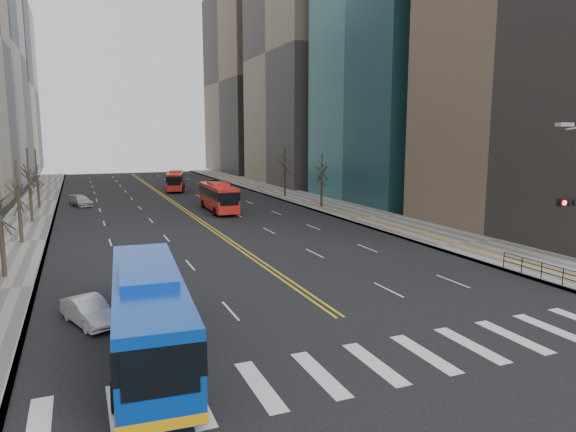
{
  "coord_description": "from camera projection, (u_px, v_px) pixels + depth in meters",
  "views": [
    {
      "loc": [
        -11.43,
        -16.14,
        8.8
      ],
      "look_at": [
        1.17,
        14.63,
        3.54
      ],
      "focal_mm": 32.0,
      "sensor_mm": 36.0,
      "label": 1
    }
  ],
  "objects": [
    {
      "name": "office_towers",
      "position": [
        150.0,
        36.0,
        79.33
      ],
      "size": [
        83.0,
        134.0,
        58.0
      ],
      "color": "#979799",
      "rests_on": "ground"
    },
    {
      "name": "sidewalk_right",
      "position": [
        315.0,
        201.0,
        68.08
      ],
      "size": [
        7.0,
        130.0,
        0.15
      ],
      "primitive_type": "cube",
      "color": "slate",
      "rests_on": "ground"
    },
    {
      "name": "pedestrian_railing",
      "position": [
        542.0,
        268.0,
        31.12
      ],
      "size": [
        0.06,
        6.06,
        1.02
      ],
      "color": "black",
      "rests_on": "sidewalk_right"
    },
    {
      "name": "car_dark_far",
      "position": [
        216.0,
        183.0,
        88.34
      ],
      "size": [
        2.67,
        4.82,
        1.28
      ],
      "primitive_type": "imported",
      "rotation": [
        0.0,
        0.0,
        0.12
      ],
      "color": "black",
      "rests_on": "ground"
    },
    {
      "name": "car_silver",
      "position": [
        81.0,
        201.0,
        64.05
      ],
      "size": [
        3.13,
        4.87,
        1.31
      ],
      "primitive_type": "imported",
      "rotation": [
        0.0,
        0.0,
        0.31
      ],
      "color": "#A8A7AD",
      "rests_on": "ground"
    },
    {
      "name": "ground",
      "position": [
        400.0,
        359.0,
        20.41
      ],
      "size": [
        220.0,
        220.0,
        0.0
      ],
      "primitive_type": "plane",
      "color": "black"
    },
    {
      "name": "car_white",
      "position": [
        89.0,
        311.0,
        24.03
      ],
      "size": [
        2.64,
        4.08,
        1.27
      ],
      "primitive_type": "imported",
      "rotation": [
        0.0,
        0.0,
        0.37
      ],
      "color": "silver",
      "rests_on": "ground"
    },
    {
      "name": "street_trees",
      "position": [
        127.0,
        177.0,
        48.54
      ],
      "size": [
        35.2,
        47.2,
        7.6
      ],
      "color": "#31271E",
      "rests_on": "ground"
    },
    {
      "name": "car_dark_mid",
      "position": [
        225.0,
        193.0,
        72.61
      ],
      "size": [
        1.96,
        3.88,
        1.27
      ],
      "primitive_type": "imported",
      "rotation": [
        0.0,
        0.0,
        0.13
      ],
      "color": "black",
      "rests_on": "ground"
    },
    {
      "name": "sidewalk_left",
      "position": [
        30.0,
        217.0,
        55.35
      ],
      "size": [
        5.0,
        130.0,
        0.15
      ],
      "primitive_type": "cube",
      "color": "slate",
      "rests_on": "ground"
    },
    {
      "name": "blue_bus",
      "position": [
        149.0,
        311.0,
        20.34
      ],
      "size": [
        3.53,
        12.61,
        3.62
      ],
      "color": "#0B39A6",
      "rests_on": "ground"
    },
    {
      "name": "crosswalk",
      "position": [
        400.0,
        358.0,
        20.41
      ],
      "size": [
        26.7,
        4.0,
        0.01
      ],
      "color": "silver",
      "rests_on": "ground"
    },
    {
      "name": "red_bus_far",
      "position": [
        176.0,
        179.0,
        81.96
      ],
      "size": [
        4.54,
        10.41,
        3.25
      ],
      "color": "red",
      "rests_on": "ground"
    },
    {
      "name": "centerline",
      "position": [
        169.0,
        200.0,
        70.68
      ],
      "size": [
        0.55,
        100.0,
        0.01
      ],
      "color": "gold",
      "rests_on": "ground"
    },
    {
      "name": "red_bus_near",
      "position": [
        218.0,
        195.0,
        59.53
      ],
      "size": [
        2.94,
        10.62,
        3.36
      ],
      "color": "red",
      "rests_on": "ground"
    }
  ]
}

